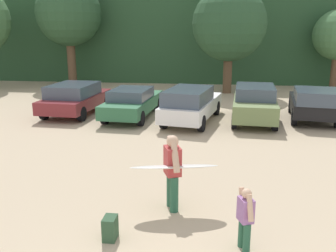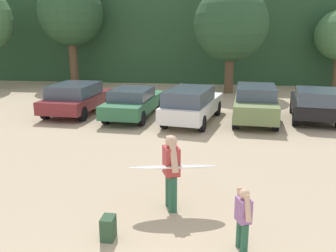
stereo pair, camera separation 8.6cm
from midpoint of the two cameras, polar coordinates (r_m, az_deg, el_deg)
The scene contains 12 objects.
hillside_ridge at distance 33.27m, azimuth 6.25°, elevation 14.57°, with size 108.00×12.00×7.91m, color #284C2D.
tree_center at distance 27.31m, azimuth -15.04°, elevation 16.24°, with size 4.42×4.42×7.17m.
tree_far_left at distance 23.60m, azimuth 9.26°, elevation 15.11°, with size 4.50×4.50×6.46m.
parked_car_maroon at distance 18.05m, azimuth -14.12°, elevation 4.23°, with size 2.22×4.52×1.44m.
parked_car_forest_green at distance 16.92m, azimuth -5.58°, elevation 3.70°, with size 2.06×4.82×1.33m.
parked_car_white at distance 15.87m, azimuth 3.38°, elevation 3.42°, with size 2.56×4.91×1.52m.
parked_car_olive_green at distance 16.36m, azimuth 12.94°, elevation 3.45°, with size 2.03×4.11×1.55m.
parked_car_black at distance 17.26m, azimuth 21.32°, elevation 3.29°, with size 2.38×4.17×1.47m.
person_adult at distance 8.10m, azimuth 0.39°, elevation -6.44°, with size 0.44×0.77×1.69m.
person_child at distance 6.89m, azimuth 11.38°, elevation -13.30°, with size 0.31×0.54×1.18m.
surfboard_white at distance 8.02m, azimuth 0.63°, elevation -6.23°, with size 1.97×0.90×0.20m.
backpack_dropped at distance 7.37m, azimuth -9.18°, elevation -15.16°, with size 0.24×0.34×0.45m.
Camera 1 is at (0.59, -3.50, 3.84)m, focal length 39.88 mm.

